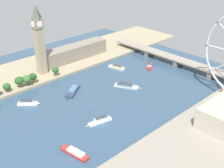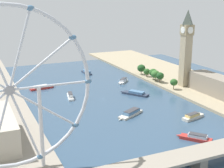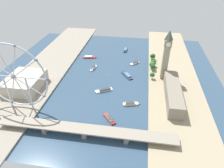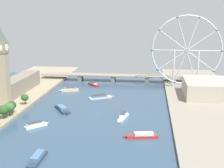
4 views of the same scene
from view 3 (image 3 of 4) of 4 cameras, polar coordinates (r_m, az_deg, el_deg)
ground_plane at (r=391.54m, az=-1.43°, el=2.79°), size 419.17×419.17×0.00m
riverbank_left at (r=390.92m, az=16.86°, el=1.44°), size 90.00×520.00×3.00m
riverbank_right at (r=428.55m, az=-18.11°, el=4.12°), size 90.00×520.00×3.00m
clock_tower at (r=365.33m, az=15.08°, el=8.07°), size 12.71×12.71×89.78m
parliament_block at (r=331.38m, az=16.83°, el=-2.31°), size 22.00×106.50×20.12m
tree_row_embankment at (r=416.85m, az=11.43°, el=5.89°), size 13.20×90.00×13.98m
ferris_wheel at (r=306.90m, az=-26.01°, el=1.76°), size 100.78×3.20×101.37m
riverside_hall at (r=372.00m, az=-23.44°, el=0.43°), size 54.81×66.87×20.68m
river_bridge at (r=264.85m, az=-7.56°, el=-12.71°), size 231.17×17.86×10.63m
tour_boat_0 at (r=287.10m, az=-0.74°, el=-9.68°), size 21.30×24.64×5.42m
tour_boat_1 at (r=493.32m, az=3.84°, el=9.63°), size 7.22×31.59×4.82m
tour_boat_2 at (r=385.23m, az=4.29°, el=2.47°), size 24.47×32.78×4.53m
tour_boat_3 at (r=342.97m, az=-2.25°, el=-1.65°), size 32.51×21.30×4.89m
tour_boat_4 at (r=411.57m, az=-5.26°, el=4.63°), size 10.57×29.26×6.00m
tour_boat_5 at (r=431.75m, az=6.42°, el=5.96°), size 20.59×21.21×5.18m
tour_boat_6 at (r=457.84m, az=-6.45°, el=7.55°), size 32.67×11.18×4.55m
tour_boat_7 at (r=313.68m, az=5.33°, el=-5.54°), size 27.88×12.27×5.14m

